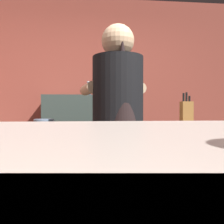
% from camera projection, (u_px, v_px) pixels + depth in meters
% --- Properties ---
extents(wall_back, '(5.20, 0.10, 2.70)m').
position_uv_depth(wall_back, '(92.00, 89.00, 3.48)').
color(wall_back, brown).
rests_on(wall_back, ground).
extents(prep_counter, '(2.10, 0.60, 0.92)m').
position_uv_depth(prep_counter, '(134.00, 176.00, 2.03)').
color(prep_counter, '#4D3E2A').
rests_on(prep_counter, ground).
extents(back_shelf, '(0.91, 0.36, 1.24)m').
position_uv_depth(back_shelf, '(77.00, 140.00, 3.19)').
color(back_shelf, '#313C37').
rests_on(back_shelf, ground).
extents(bartender, '(0.47, 0.54, 1.62)m').
position_uv_depth(bartender, '(118.00, 126.00, 1.55)').
color(bartender, '#29343C').
rests_on(bartender, ground).
extents(knife_block, '(0.10, 0.08, 0.28)m').
position_uv_depth(knife_block, '(186.00, 112.00, 2.11)').
color(knife_block, olive).
rests_on(knife_block, prep_counter).
extents(mixing_bowl, '(0.17, 0.17, 0.05)m').
position_uv_depth(mixing_bowl, '(44.00, 122.00, 1.95)').
color(mixing_bowl, slate).
rests_on(mixing_bowl, prep_counter).
extents(chefs_knife, '(0.24, 0.08, 0.01)m').
position_uv_depth(chefs_knife, '(145.00, 124.00, 1.98)').
color(chefs_knife, silver).
rests_on(chefs_knife, prep_counter).
extents(bottle_hot_sauce, '(0.07, 0.07, 0.20)m').
position_uv_depth(bottle_hot_sauce, '(88.00, 90.00, 3.24)').
color(bottle_hot_sauce, '#346197').
rests_on(bottle_hot_sauce, back_shelf).
extents(bottle_soy, '(0.06, 0.06, 0.19)m').
position_uv_depth(bottle_soy, '(106.00, 90.00, 3.17)').
color(bottle_soy, black).
rests_on(bottle_soy, back_shelf).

